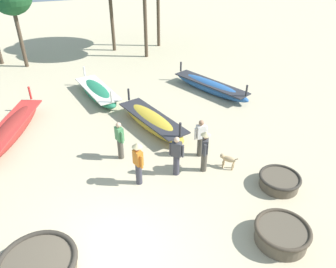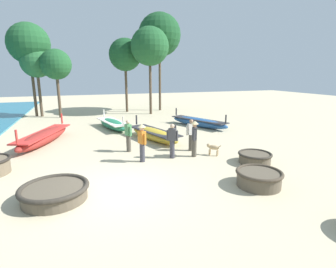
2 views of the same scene
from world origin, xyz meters
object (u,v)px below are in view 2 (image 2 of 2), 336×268
at_px(tree_leftmost, 36,62).
at_px(fisherman_hauling, 128,135).
at_px(fisherman_with_hat, 194,136).
at_px(long_boat_white_hull, 44,137).
at_px(long_boat_red_hull, 199,122).
at_px(coracle_upturned, 55,192).
at_px(fisherman_standing_right, 142,140).
at_px(tree_tall_back, 56,65).
at_px(long_boat_ochre_hull, 113,124).
at_px(fisherman_crouching, 172,140).
at_px(tree_center, 160,35).
at_px(fisherman_standing_left, 191,134).
at_px(coracle_weathered, 259,178).
at_px(tree_rightmost, 29,44).
at_px(dog, 213,148).
at_px(tree_right_mid, 150,47).
at_px(tree_left_mid, 125,55).
at_px(coracle_far_right, 255,157).
at_px(long_boat_green_hull, 154,134).

bearing_deg(tree_leftmost, fisherman_hauling, -68.02).
bearing_deg(fisherman_with_hat, long_boat_white_hull, 145.14).
bearing_deg(long_boat_red_hull, coracle_upturned, -135.76).
height_order(fisherman_standing_right, tree_tall_back, tree_tall_back).
relative_size(long_boat_ochre_hull, fisherman_crouching, 2.71).
bearing_deg(tree_center, fisherman_crouching, -105.29).
height_order(coracle_upturned, fisherman_standing_left, fisherman_standing_left).
height_order(coracle_weathered, fisherman_hauling, fisherman_hauling).
distance_m(coracle_upturned, tree_center, 21.08).
relative_size(long_boat_red_hull, tree_tall_back, 0.86).
bearing_deg(tree_rightmost, dog, -58.62).
height_order(fisherman_with_hat, fisherman_standing_right, same).
xyz_separation_m(tree_center, tree_tall_back, (-9.50, -1.53, -2.93)).
height_order(long_boat_white_hull, fisherman_standing_left, fisherman_standing_left).
height_order(long_boat_ochre_hull, fisherman_standing_right, fisherman_standing_right).
height_order(dog, tree_right_mid, tree_right_mid).
bearing_deg(long_boat_red_hull, tree_right_mid, 103.71).
relative_size(fisherman_crouching, tree_left_mid, 0.23).
distance_m(coracle_weathered, tree_right_mid, 17.74).
bearing_deg(fisherman_standing_right, long_boat_ochre_hull, 92.27).
bearing_deg(fisherman_hauling, fisherman_standing_right, -80.65).
relative_size(coracle_far_right, fisherman_standing_right, 0.85).
height_order(fisherman_standing_right, tree_center, tree_center).
bearing_deg(long_boat_ochre_hull, tree_leftmost, 125.56).
relative_size(long_boat_red_hull, fisherman_with_hat, 2.94).
height_order(coracle_weathered, long_boat_white_hull, long_boat_white_hull).
distance_m(coracle_upturned, long_boat_ochre_hull, 10.44).
height_order(fisherman_standing_right, dog, fisherman_standing_right).
bearing_deg(fisherman_hauling, dog, -27.73).
xyz_separation_m(coracle_weathered, tree_rightmost, (-9.16, 18.87, 5.83)).
height_order(dog, tree_leftmost, tree_leftmost).
distance_m(long_boat_red_hull, fisherman_standing_right, 8.35).
bearing_deg(coracle_far_right, long_boat_green_hull, 119.70).
distance_m(fisherman_crouching, tree_leftmost, 16.71).
xyz_separation_m(tree_leftmost, tree_tall_back, (1.59, -1.12, -0.21)).
height_order(coracle_upturned, long_boat_white_hull, long_boat_white_hull).
height_order(fisherman_crouching, tree_left_mid, tree_left_mid).
distance_m(dog, tree_leftmost, 17.91).
distance_m(long_boat_red_hull, dog, 6.74).
height_order(long_boat_green_hull, fisherman_crouching, fisherman_crouching).
bearing_deg(coracle_far_right, coracle_upturned, -173.90).
height_order(fisherman_hauling, fisherman_crouching, same).
distance_m(tree_leftmost, tree_right_mid, 9.76).
xyz_separation_m(coracle_weathered, long_boat_green_hull, (-1.62, 7.23, 0.04)).
bearing_deg(fisherman_with_hat, coracle_weathered, -78.91).
bearing_deg(dog, long_boat_red_hull, 70.06).
bearing_deg(long_boat_red_hull, coracle_far_right, -98.11).
height_order(long_boat_green_hull, fisherman_standing_left, fisherman_standing_left).
height_order(dog, tree_rightmost, tree_rightmost).
height_order(coracle_far_right, long_boat_red_hull, long_boat_red_hull).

